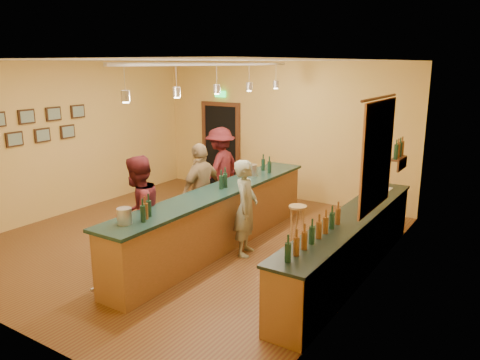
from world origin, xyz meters
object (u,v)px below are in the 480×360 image
Objects in this scene: customer_c at (220,168)px; bar_stool at (298,214)px; tasting_bar at (218,215)px; customer_b at (201,191)px; bartender at (246,208)px; customer_a at (138,213)px; back_counter at (350,245)px.

customer_c is 2.66× the size of bar_stool.
customer_b is at bearing 155.53° from tasting_bar.
customer_b is at bearing -154.37° from bar_stool.
bartender is (0.55, 0.02, 0.21)m from tasting_bar.
bartender is at bearing 42.69° from customer_c.
customer_a reaches higher than bar_stool.
customer_a is 1.60m from customer_b.
customer_a is 1.02× the size of customer_b.
bar_stool is at bearing 44.28° from tasting_bar.
bar_stool is (0.48, 0.99, -0.29)m from bartender.
tasting_bar is (-2.31, -0.18, 0.12)m from back_counter.
bar_stool is (1.58, 0.76, -0.36)m from customer_b.
tasting_bar is 2.88× the size of customer_b.
tasting_bar is at bearing 32.85° from customer_c.
bartender is at bearing 2.47° from tasting_bar.
customer_b is 1.93m from customer_c.
customer_b is 1.79m from bar_stool.
customer_b is (-1.10, 0.23, 0.07)m from bartender.
customer_c is (-1.36, 2.01, 0.29)m from tasting_bar.
customer_a is at bearing -123.87° from bar_stool.
bartender is at bearing 81.06° from customer_b.
tasting_bar is 0.59m from bartender.
customer_a reaches higher than customer_c.
bartender is 1.13m from customer_b.
back_counter is 2.57× the size of customer_b.
back_counter is at bearing -103.67° from bartender.
bartender is at bearing -116.13° from bar_stool.
customer_b is at bearing 59.61° from bartender.
customer_c reaches higher than back_counter.
bartender is 2.75m from customer_c.
customer_a reaches higher than customer_b.
customer_b is (-2.86, 0.07, 0.40)m from back_counter.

